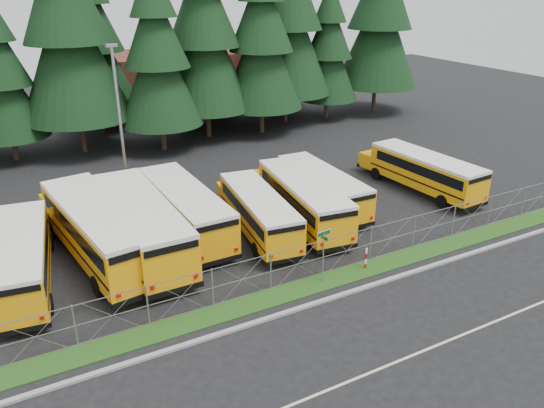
{
  "coord_description": "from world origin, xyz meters",
  "views": [
    {
      "loc": [
        -14.39,
        -20.38,
        14.04
      ],
      "look_at": [
        -1.23,
        4.0,
        2.06
      ],
      "focal_mm": 35.0,
      "sensor_mm": 36.0,
      "label": 1
    }
  ],
  "objects_px": {
    "bus_5": "(301,200)",
    "bus_4": "(257,213)",
    "bus_2": "(139,225)",
    "bus_1": "(96,232)",
    "striped_bollard": "(366,258)",
    "bus_0": "(22,259)",
    "street_sign": "(324,245)",
    "bus_6": "(320,188)",
    "light_standard": "(120,117)",
    "bus_east": "(421,173)",
    "bus_3": "(183,210)"
  },
  "relations": [
    {
      "from": "bus_5",
      "to": "bus_4",
      "type": "bearing_deg",
      "value": -169.17
    },
    {
      "from": "bus_2",
      "to": "bus_1",
      "type": "bearing_deg",
      "value": 172.71
    },
    {
      "from": "bus_1",
      "to": "bus_5",
      "type": "distance_m",
      "value": 12.02
    },
    {
      "from": "striped_bollard",
      "to": "bus_0",
      "type": "bearing_deg",
      "value": 156.55
    },
    {
      "from": "bus_0",
      "to": "street_sign",
      "type": "xyz_separation_m",
      "value": [
        12.97,
        -6.77,
        0.67
      ]
    },
    {
      "from": "bus_6",
      "to": "bus_5",
      "type": "bearing_deg",
      "value": -147.68
    },
    {
      "from": "bus_4",
      "to": "bus_6",
      "type": "relative_size",
      "value": 1.0
    },
    {
      "from": "light_standard",
      "to": "bus_0",
      "type": "bearing_deg",
      "value": -128.88
    },
    {
      "from": "bus_4",
      "to": "street_sign",
      "type": "height_order",
      "value": "street_sign"
    },
    {
      "from": "bus_5",
      "to": "street_sign",
      "type": "xyz_separation_m",
      "value": [
        -2.71,
        -6.59,
        0.62
      ]
    },
    {
      "from": "bus_6",
      "to": "striped_bollard",
      "type": "relative_size",
      "value": 8.17
    },
    {
      "from": "striped_bollard",
      "to": "light_standard",
      "type": "xyz_separation_m",
      "value": [
        -8.27,
        15.93,
        4.9
      ]
    },
    {
      "from": "bus_5",
      "to": "bus_east",
      "type": "bearing_deg",
      "value": 9.39
    },
    {
      "from": "bus_3",
      "to": "bus_6",
      "type": "xyz_separation_m",
      "value": [
        9.14,
        -0.59,
        -0.18
      ]
    },
    {
      "from": "bus_3",
      "to": "street_sign",
      "type": "bearing_deg",
      "value": -64.93
    },
    {
      "from": "bus_4",
      "to": "bus_5",
      "type": "bearing_deg",
      "value": 10.61
    },
    {
      "from": "bus_east",
      "to": "bus_0",
      "type": "bearing_deg",
      "value": 176.5
    },
    {
      "from": "bus_1",
      "to": "bus_4",
      "type": "bearing_deg",
      "value": -15.31
    },
    {
      "from": "bus_2",
      "to": "light_standard",
      "type": "relative_size",
      "value": 1.21
    },
    {
      "from": "bus_east",
      "to": "street_sign",
      "type": "xyz_separation_m",
      "value": [
        -12.8,
        -6.92,
        0.69
      ]
    },
    {
      "from": "bus_3",
      "to": "bus_6",
      "type": "distance_m",
      "value": 9.16
    },
    {
      "from": "bus_1",
      "to": "street_sign",
      "type": "relative_size",
      "value": 4.42
    },
    {
      "from": "bus_0",
      "to": "bus_6",
      "type": "relative_size",
      "value": 1.07
    },
    {
      "from": "bus_0",
      "to": "light_standard",
      "type": "relative_size",
      "value": 1.03
    },
    {
      "from": "street_sign",
      "to": "light_standard",
      "type": "xyz_separation_m",
      "value": [
        -5.6,
        15.91,
        3.47
      ]
    },
    {
      "from": "bus_5",
      "to": "light_standard",
      "type": "height_order",
      "value": "light_standard"
    },
    {
      "from": "striped_bollard",
      "to": "light_standard",
      "type": "height_order",
      "value": "light_standard"
    },
    {
      "from": "bus_0",
      "to": "striped_bollard",
      "type": "xyz_separation_m",
      "value": [
        15.64,
        -6.78,
        -0.77
      ]
    },
    {
      "from": "bus_6",
      "to": "striped_bollard",
      "type": "height_order",
      "value": "bus_6"
    },
    {
      "from": "bus_1",
      "to": "bus_6",
      "type": "bearing_deg",
      "value": -6.38
    },
    {
      "from": "striped_bollard",
      "to": "light_standard",
      "type": "relative_size",
      "value": 0.12
    },
    {
      "from": "bus_2",
      "to": "bus_east",
      "type": "xyz_separation_m",
      "value": [
        19.86,
        -0.43,
        -0.26
      ]
    },
    {
      "from": "bus_1",
      "to": "light_standard",
      "type": "bearing_deg",
      "value": 58.58
    },
    {
      "from": "bus_1",
      "to": "bus_6",
      "type": "height_order",
      "value": "bus_1"
    },
    {
      "from": "bus_1",
      "to": "bus_5",
      "type": "xyz_separation_m",
      "value": [
        11.97,
        -1.02,
        -0.22
      ]
    },
    {
      "from": "bus_3",
      "to": "bus_1",
      "type": "bearing_deg",
      "value": -171.03
    },
    {
      "from": "bus_6",
      "to": "bus_east",
      "type": "xyz_separation_m",
      "value": [
        7.84,
        -1.01,
        0.06
      ]
    },
    {
      "from": "bus_4",
      "to": "striped_bollard",
      "type": "relative_size",
      "value": 8.2
    },
    {
      "from": "bus_2",
      "to": "bus_east",
      "type": "distance_m",
      "value": 19.86
    },
    {
      "from": "bus_3",
      "to": "bus_5",
      "type": "xyz_separation_m",
      "value": [
        6.89,
        -1.92,
        -0.05
      ]
    },
    {
      "from": "bus_3",
      "to": "striped_bollard",
      "type": "bearing_deg",
      "value": -52.32
    },
    {
      "from": "bus_1",
      "to": "bus_east",
      "type": "distance_m",
      "value": 22.07
    },
    {
      "from": "bus_0",
      "to": "bus_east",
      "type": "xyz_separation_m",
      "value": [
        25.78,
        0.15,
        -0.02
      ]
    },
    {
      "from": "bus_0",
      "to": "light_standard",
      "type": "height_order",
      "value": "light_standard"
    },
    {
      "from": "bus_2",
      "to": "bus_4",
      "type": "distance_m",
      "value": 6.74
    },
    {
      "from": "bus_3",
      "to": "bus_east",
      "type": "relative_size",
      "value": 1.09
    },
    {
      "from": "bus_2",
      "to": "bus_5",
      "type": "relative_size",
      "value": 1.14
    },
    {
      "from": "light_standard",
      "to": "striped_bollard",
      "type": "bearing_deg",
      "value": -62.57
    },
    {
      "from": "bus_0",
      "to": "bus_4",
      "type": "height_order",
      "value": "bus_0"
    },
    {
      "from": "bus_5",
      "to": "street_sign",
      "type": "bearing_deg",
      "value": -104.8
    }
  ]
}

